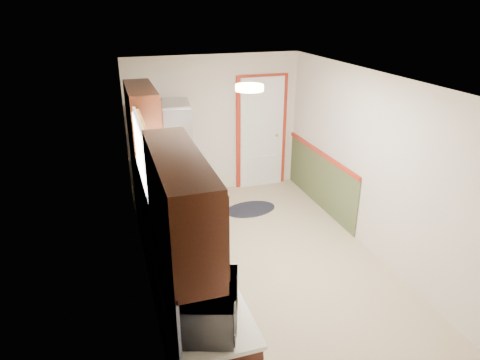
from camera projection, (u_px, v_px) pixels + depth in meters
room_shell at (267, 179)px, 5.20m from camera, size 3.20×5.20×2.52m
kitchen_run at (171, 234)px, 4.75m from camera, size 0.63×4.00×2.20m
back_wall_trim at (274, 142)px, 7.54m from camera, size 1.12×2.30×2.08m
ceiling_fixture at (249, 88)px, 4.49m from camera, size 0.30×0.30×0.06m
microwave at (210, 302)px, 3.18m from camera, size 0.51×0.67×0.41m
refrigerator at (168, 157)px, 6.87m from camera, size 0.80×0.78×1.76m
rug at (250, 209)px, 7.09m from camera, size 0.92×0.65×0.01m
cooktop at (157, 174)px, 6.01m from camera, size 0.48×0.58×0.02m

